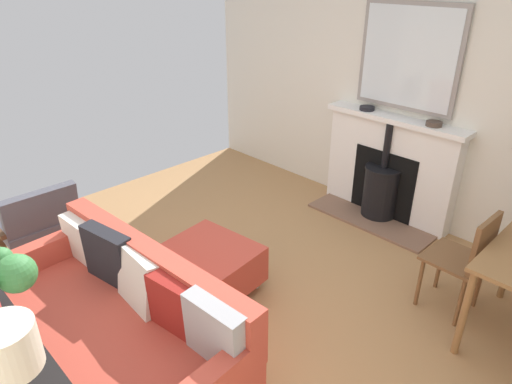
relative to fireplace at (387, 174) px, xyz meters
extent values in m
cube|color=#A87A4C|center=(2.25, -0.04, -0.48)|extent=(4.88, 5.20, 0.01)
cube|color=silver|center=(-0.19, -0.04, 0.85)|extent=(0.12, 5.20, 2.65)
cube|color=brown|center=(0.25, 0.00, -0.46)|extent=(0.39, 1.33, 0.03)
cube|color=white|center=(-0.04, 0.00, 0.04)|extent=(0.18, 1.40, 1.04)
cube|color=black|center=(0.03, 0.00, -0.10)|extent=(0.06, 0.70, 0.70)
cylinder|color=black|center=(0.07, 0.00, -0.18)|extent=(0.36, 0.36, 0.52)
cylinder|color=black|center=(0.07, 0.00, 0.09)|extent=(0.38, 0.38, 0.02)
cylinder|color=black|center=(0.07, 0.00, 0.33)|extent=(0.07, 0.07, 0.46)
cube|color=white|center=(-0.01, 0.00, 0.59)|extent=(0.23, 1.48, 0.05)
cube|color=gray|center=(-0.10, 0.00, 1.16)|extent=(0.04, 1.01, 0.99)
cube|color=silver|center=(-0.08, 0.00, 1.16)|extent=(0.01, 0.93, 0.91)
cylinder|color=black|center=(-0.01, -0.32, 0.63)|extent=(0.15, 0.15, 0.04)
torus|color=black|center=(-0.01, -0.32, 0.64)|extent=(0.15, 0.15, 0.01)
cylinder|color=#47382D|center=(-0.01, 0.39, 0.63)|extent=(0.15, 0.15, 0.04)
torus|color=#47382D|center=(-0.01, 0.39, 0.65)|extent=(0.15, 0.15, 0.01)
cylinder|color=#B2B2B7|center=(3.49, -0.84, -0.42)|extent=(0.04, 0.04, 0.10)
cylinder|color=#B2B2B7|center=(2.84, -0.88, -0.42)|extent=(0.04, 0.04, 0.10)
cube|color=#B74233|center=(3.12, -0.06, -0.20)|extent=(0.93, 1.92, 0.34)
cube|color=#B74233|center=(2.77, -0.08, 0.16)|extent=(0.25, 1.88, 0.38)
cube|color=#B74233|center=(3.17, -0.94, 0.06)|extent=(0.79, 0.17, 0.18)
cube|color=beige|center=(2.91, -0.81, 0.13)|extent=(0.14, 0.35, 0.35)
cube|color=black|center=(2.89, -0.43, 0.16)|extent=(0.19, 0.43, 0.41)
cube|color=beige|center=(2.87, -0.07, 0.14)|extent=(0.18, 0.39, 0.39)
cube|color=maroon|center=(2.85, 0.28, 0.13)|extent=(0.17, 0.38, 0.37)
cube|color=#99999E|center=(2.82, 0.63, 0.15)|extent=(0.15, 0.41, 0.40)
cylinder|color=#B2B2B7|center=(2.43, -0.55, -0.43)|extent=(0.04, 0.04, 0.09)
cylinder|color=#B2B2B7|center=(2.36, 0.01, -0.43)|extent=(0.04, 0.04, 0.09)
cylinder|color=#B2B2B7|center=(1.91, -0.61, -0.43)|extent=(0.04, 0.04, 0.09)
cylinder|color=#B2B2B7|center=(1.85, -0.05, -0.43)|extent=(0.04, 0.04, 0.09)
cube|color=#B74233|center=(2.14, -0.30, -0.23)|extent=(0.73, 0.78, 0.31)
cube|color=#4C3321|center=(2.68, -1.94, -0.28)|extent=(0.04, 0.04, 0.38)
cube|color=#4C3321|center=(3.19, -1.95, -0.28)|extent=(0.04, 0.04, 0.38)
cube|color=#4C3321|center=(2.69, -1.47, -0.28)|extent=(0.04, 0.04, 0.38)
cube|color=#4C3321|center=(3.20, -1.47, -0.28)|extent=(0.04, 0.04, 0.38)
cube|color=#4C4C56|center=(2.94, -1.71, -0.08)|extent=(0.61, 0.57, 0.08)
cube|color=#4C4C56|center=(2.95, -1.46, 0.14)|extent=(0.60, 0.13, 0.35)
cube|color=#4C3321|center=(2.62, -1.70, 0.01)|extent=(0.05, 0.53, 0.04)
cylinder|color=silver|center=(3.75, 0.58, 0.67)|extent=(0.23, 0.23, 0.20)
sphere|color=#387A3D|center=(3.60, 0.31, 0.79)|extent=(0.17, 0.17, 0.17)
sphere|color=#387A3D|center=(3.61, 0.12, 0.77)|extent=(0.11, 0.11, 0.11)
cylinder|color=olive|center=(0.51, 1.42, -0.13)|extent=(0.05, 0.05, 0.69)
cylinder|color=olive|center=(1.35, 1.42, -0.13)|extent=(0.05, 0.05, 0.69)
cylinder|color=brown|center=(0.77, 0.99, -0.25)|extent=(0.03, 0.03, 0.44)
cylinder|color=brown|center=(1.09, 0.98, -0.25)|extent=(0.03, 0.03, 0.44)
cylinder|color=brown|center=(0.78, 1.31, -0.25)|extent=(0.03, 0.03, 0.44)
cylinder|color=brown|center=(1.10, 1.30, -0.25)|extent=(0.03, 0.03, 0.44)
cube|color=brown|center=(0.93, 1.15, -0.03)|extent=(0.41, 0.41, 0.02)
cube|color=brown|center=(0.94, 1.32, 0.18)|extent=(0.36, 0.05, 0.40)
camera|label=1|loc=(3.96, 2.10, 1.94)|focal=31.74mm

